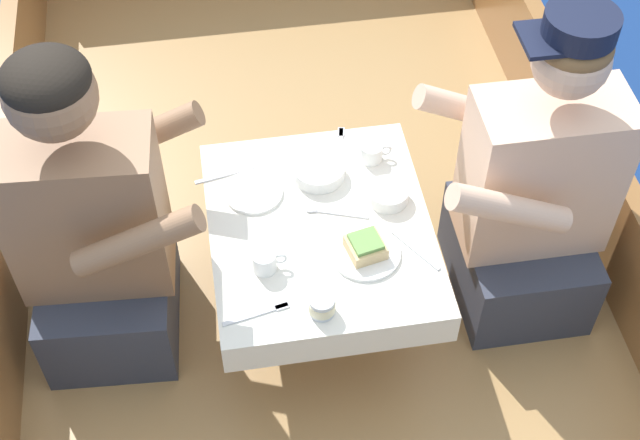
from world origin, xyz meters
TOP-DOWN VIEW (x-y plane):
  - ground_plane at (0.00, 0.00)m, footprint 60.00×60.00m
  - boat_deck at (0.00, 0.00)m, footprint 1.87×3.62m
  - gunwale_starboard at (0.90, 0.00)m, footprint 0.06×3.62m
  - cockpit_table at (0.00, 0.01)m, footprint 0.59×0.70m
  - person_port at (-0.60, 0.08)m, footprint 0.54×0.47m
  - person_starboard at (0.60, 0.03)m, footprint 0.52×0.44m
  - plate_sandwich at (0.10, -0.10)m, footprint 0.19×0.19m
  - plate_bread at (-0.16, 0.16)m, footprint 0.16×0.16m
  - sandwich at (0.10, -0.10)m, footprint 0.11×0.11m
  - bowl_port_near at (0.02, 0.19)m, footprint 0.15×0.15m
  - bowl_starboard_near at (0.20, 0.08)m, footprint 0.11×0.11m
  - coffee_cup_port at (-0.16, -0.11)m, footprint 0.09×0.06m
  - coffee_cup_starboard at (0.18, 0.23)m, footprint 0.09×0.06m
  - tin_can at (-0.04, -0.26)m, footprint 0.07×0.07m
  - utensil_knife_starboard at (0.23, -0.11)m, footprint 0.10×0.15m
  - utensil_fork_port at (-0.19, -0.24)m, footprint 0.17×0.05m
  - utensil_fork_starboard at (0.11, 0.30)m, footprint 0.05×0.17m
  - utensil_spoon_port at (0.03, 0.06)m, footprint 0.17×0.07m
  - utensil_spoon_center at (-0.21, 0.24)m, footprint 0.17×0.05m

SIDE VIEW (x-z plane):
  - ground_plane at x=0.00m, z-range 0.00..0.00m
  - boat_deck at x=0.00m, z-range 0.00..0.27m
  - gunwale_starboard at x=0.90m, z-range 0.27..0.63m
  - cockpit_table at x=0.00m, z-range 0.42..0.84m
  - person_starboard at x=0.60m, z-range 0.16..1.18m
  - utensil_knife_starboard at x=0.23m, z-range 0.68..0.68m
  - utensil_fork_port at x=-0.19m, z-range 0.68..0.68m
  - utensil_fork_starboard at x=0.11m, z-range 0.68..0.68m
  - utensil_spoon_port at x=0.03m, z-range 0.68..0.69m
  - utensil_spoon_center at x=-0.21m, z-range 0.68..0.69m
  - person_port at x=-0.60m, z-range 0.18..1.19m
  - plate_sandwich at x=0.10m, z-range 0.68..0.69m
  - plate_bread at x=-0.16m, z-range 0.68..0.69m
  - bowl_starboard_near at x=0.20m, z-range 0.68..0.72m
  - bowl_port_near at x=0.02m, z-range 0.68..0.72m
  - tin_can at x=-0.04m, z-range 0.68..0.73m
  - coffee_cup_starboard at x=0.18m, z-range 0.68..0.73m
  - coffee_cup_port at x=-0.16m, z-range 0.68..0.74m
  - sandwich at x=0.10m, z-range 0.69..0.73m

